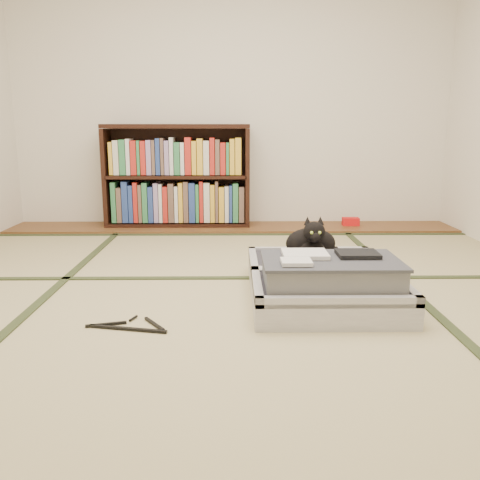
{
  "coord_description": "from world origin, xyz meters",
  "views": [
    {
      "loc": [
        0.01,
        -2.55,
        0.88
      ],
      "look_at": [
        0.05,
        0.35,
        0.25
      ],
      "focal_mm": 38.0,
      "sensor_mm": 36.0,
      "label": 1
    }
  ],
  "objects": [
    {
      "name": "floor",
      "position": [
        0.0,
        0.0,
        0.0
      ],
      "size": [
        4.5,
        4.5,
        0.0
      ],
      "primitive_type": "plane",
      "color": "tan",
      "rests_on": "ground"
    },
    {
      "name": "wood_strip",
      "position": [
        0.0,
        2.0,
        0.01
      ],
      "size": [
        4.0,
        0.5,
        0.02
      ],
      "primitive_type": "cube",
      "color": "brown",
      "rests_on": "ground"
    },
    {
      "name": "red_item",
      "position": [
        1.09,
        2.03,
        0.06
      ],
      "size": [
        0.15,
        0.1,
        0.07
      ],
      "primitive_type": "cube",
      "rotation": [
        0.0,
        0.0,
        -0.04
      ],
      "color": "red",
      "rests_on": "wood_strip"
    },
    {
      "name": "room_shell",
      "position": [
        0.0,
        0.0,
        1.46
      ],
      "size": [
        4.5,
        4.5,
        4.5
      ],
      "color": "white",
      "rests_on": "ground"
    },
    {
      "name": "tatami_borders",
      "position": [
        0.0,
        0.49,
        0.0
      ],
      "size": [
        4.0,
        4.5,
        0.01
      ],
      "color": "#2D381E",
      "rests_on": "ground"
    },
    {
      "name": "bookcase",
      "position": [
        -0.5,
        2.07,
        0.45
      ],
      "size": [
        1.3,
        0.3,
        0.92
      ],
      "color": "black",
      "rests_on": "wood_strip"
    },
    {
      "name": "suitcase",
      "position": [
        0.48,
        0.01,
        0.1
      ],
      "size": [
        0.75,
        1.0,
        0.3
      ],
      "color": "silver",
      "rests_on": "floor"
    },
    {
      "name": "cat",
      "position": [
        0.46,
        0.31,
        0.24
      ],
      "size": [
        0.33,
        0.34,
        0.27
      ],
      "color": "black",
      "rests_on": "suitcase"
    },
    {
      "name": "cable_coil",
      "position": [
        0.64,
        0.34,
        0.15
      ],
      "size": [
        0.1,
        0.1,
        0.03
      ],
      "color": "white",
      "rests_on": "suitcase"
    },
    {
      "name": "hanger",
      "position": [
        -0.46,
        -0.38,
        0.01
      ],
      "size": [
        0.38,
        0.21,
        0.01
      ],
      "color": "black",
      "rests_on": "floor"
    }
  ]
}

